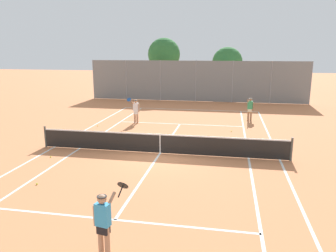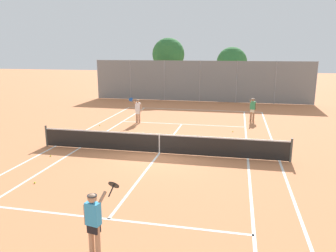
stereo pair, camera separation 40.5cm
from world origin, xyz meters
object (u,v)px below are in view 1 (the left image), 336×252
object	(u,v)px
loose_tennis_ball_1	(98,126)
loose_tennis_ball_3	(37,184)
player_far_right	(250,108)
tree_behind_right	(228,63)
loose_tennis_ball_0	(51,157)
loose_tennis_ball_4	(231,131)
tennis_net	(160,143)
player_far_left	(136,110)
player_near_side	(103,221)
tree_behind_left	(164,55)

from	to	relation	value
loose_tennis_ball_1	loose_tennis_ball_3	size ratio (longest dim) A/B	1.00
player_far_right	tree_behind_right	bearing A→B (deg)	98.69
player_far_right	loose_tennis_ball_0	world-z (taller)	player_far_right
loose_tennis_ball_4	tree_behind_right	distance (m)	15.05
tennis_net	player_far_left	distance (m)	6.86
tennis_net	loose_tennis_ball_4	xyz separation A→B (m)	(3.36, 4.94, -0.48)
loose_tennis_ball_1	loose_tennis_ball_3	xyz separation A→B (m)	(1.45, -9.29, 0.00)
player_near_side	loose_tennis_ball_0	xyz separation A→B (m)	(-5.17, 6.54, -0.89)
player_near_side	loose_tennis_ball_0	bearing A→B (deg)	128.35
player_far_right	loose_tennis_ball_1	world-z (taller)	player_far_right
player_near_side	player_far_left	distance (m)	14.63
player_far_left	loose_tennis_ball_0	distance (m)	7.98
player_near_side	tree_behind_right	distance (m)	27.88
tree_behind_right	player_far_right	bearing A→B (deg)	-81.31
tennis_net	loose_tennis_ball_4	bearing A→B (deg)	55.73
loose_tennis_ball_1	loose_tennis_ball_4	xyz separation A→B (m)	(8.50, 0.14, 0.00)
player_far_right	tree_behind_right	world-z (taller)	tree_behind_right
loose_tennis_ball_3	loose_tennis_ball_4	size ratio (longest dim) A/B	1.00
player_near_side	loose_tennis_ball_1	world-z (taller)	player_near_side
player_far_left	tree_behind_left	bearing A→B (deg)	93.17
tennis_net	player_far_left	bearing A→B (deg)	115.63
loose_tennis_ball_0	loose_tennis_ball_3	distance (m)	3.17
tree_behind_left	player_near_side	bearing A→B (deg)	-81.66
tennis_net	tree_behind_left	bearing A→B (deg)	100.72
loose_tennis_ball_0	tree_behind_right	distance (m)	22.74
tennis_net	loose_tennis_ball_3	xyz separation A→B (m)	(-3.68, -4.50, -0.48)
player_far_left	player_far_right	world-z (taller)	player_far_left
player_near_side	loose_tennis_ball_3	world-z (taller)	player_near_side
tennis_net	loose_tennis_ball_3	bearing A→B (deg)	-129.30
player_far_right	tree_behind_left	world-z (taller)	tree_behind_left
tree_behind_left	player_far_left	bearing A→B (deg)	-86.83
player_far_left	tree_behind_left	size ratio (longest dim) A/B	0.29
player_far_right	tree_behind_right	size ratio (longest dim) A/B	0.31
tennis_net	tree_behind_right	xyz separation A→B (m)	(2.89, 19.57, 3.00)
loose_tennis_ball_0	loose_tennis_ball_1	world-z (taller)	same
player_near_side	loose_tennis_ball_4	world-z (taller)	player_near_side
player_far_left	tennis_net	bearing A→B (deg)	-64.37
player_far_right	player_near_side	bearing A→B (deg)	-104.50
loose_tennis_ball_0	tree_behind_right	world-z (taller)	tree_behind_right
loose_tennis_ball_3	tree_behind_left	bearing A→B (deg)	90.05
player_far_right	loose_tennis_ball_3	xyz separation A→B (m)	(-8.29, -12.87, -0.88)
player_near_side	player_far_right	xyz separation A→B (m)	(4.26, 16.45, -0.02)
player_far_left	player_far_right	distance (m)	7.88
loose_tennis_ball_3	tree_behind_right	bearing A→B (deg)	74.72
loose_tennis_ball_1	loose_tennis_ball_4	world-z (taller)	same
loose_tennis_ball_0	tree_behind_left	bearing A→B (deg)	86.96
player_far_right	loose_tennis_ball_3	distance (m)	15.34
tennis_net	loose_tennis_ball_0	size ratio (longest dim) A/B	181.82
player_far_right	loose_tennis_ball_0	distance (m)	13.71
loose_tennis_ball_3	player_far_right	bearing A→B (deg)	57.23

